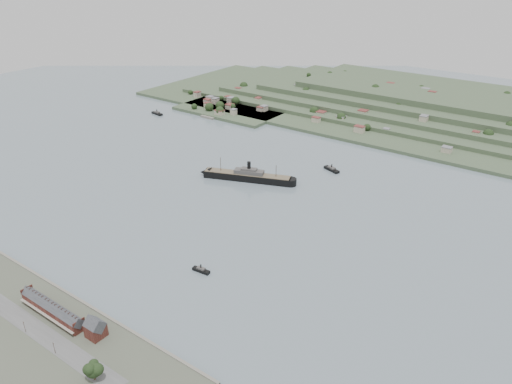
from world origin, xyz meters
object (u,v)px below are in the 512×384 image
Objects in this scene: gabled_building at (95,328)px; fig_tree at (93,370)px; terrace_row at (52,309)px; tugboat at (201,270)px; steamship at (245,176)px.

fig_tree is at bearing -39.60° from gabled_building.
terrace_row reaches higher than tugboat.
tugboat is (70.96, -145.95, -2.96)m from steamship.
steamship reaches higher than tugboat.
gabled_building is at bearing -74.11° from steamship.
fig_tree is (26.82, -22.18, 1.23)m from gabled_building.
terrace_row is 240.17m from steamship.
fig_tree reaches higher than tugboat.
fig_tree is at bearing -69.97° from steamship.
tugboat is 113.14m from fig_tree.
terrace_row is 66.88m from fig_tree.
steamship is at bearing 96.99° from terrace_row.
tugboat is (41.74, 92.43, -5.32)m from terrace_row.
gabled_building is 243.69m from steamship.
gabled_building is 88.76m from tugboat.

